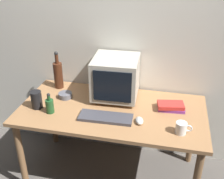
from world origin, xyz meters
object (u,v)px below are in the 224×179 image
metal_canister (37,100)px  bottle_short (50,105)px  bottle_tall (58,74)px  cd_spindle (65,95)px  keyboard (106,117)px  book_stack (171,106)px  mug (182,128)px  computer_mouse (139,121)px  crt_monitor (116,78)px

metal_canister → bottle_short: bearing=-18.2°
bottle_tall → cd_spindle: (0.13, -0.18, -0.11)m
keyboard → metal_canister: 0.60m
metal_canister → book_stack: bearing=11.2°
mug → book_stack: bearing=104.9°
computer_mouse → mug: (0.31, -0.07, 0.03)m
mug → computer_mouse: bearing=167.9°
mug → cd_spindle: (-1.01, 0.31, -0.02)m
book_stack → cd_spindle: size_ratio=1.95×
bottle_short → mug: bottle_short is taller
bottle_tall → mug: (1.14, -0.49, -0.09)m
crt_monitor → computer_mouse: (0.26, -0.35, -0.17)m
keyboard → mug: bearing=-8.1°
bottle_short → cd_spindle: bottle_short is taller
mug → bottle_tall: bearing=156.8°
bottle_tall → keyboard: bearing=-37.1°
cd_spindle → metal_canister: size_ratio=0.80×
keyboard → metal_canister: (-0.60, 0.04, 0.06)m
mug → crt_monitor: bearing=144.0°
keyboard → metal_canister: metal_canister is taller
metal_canister → bottle_tall: bearing=84.5°
computer_mouse → metal_canister: (-0.86, 0.03, 0.06)m
crt_monitor → book_stack: size_ratio=1.71×
keyboard → crt_monitor: bearing=87.4°
crt_monitor → keyboard: size_ratio=0.95×
computer_mouse → book_stack: 0.34m
crt_monitor → book_stack: crt_monitor is taller
bottle_tall → bottle_short: bearing=-77.2°
crt_monitor → keyboard: (-0.00, -0.35, -0.18)m
bottle_tall → metal_canister: (-0.04, -0.39, -0.06)m
crt_monitor → bottle_tall: bearing=173.0°
keyboard → bottle_tall: (-0.56, 0.42, 0.12)m
computer_mouse → bottle_short: bottle_short is taller
computer_mouse → cd_spindle: (-0.69, 0.24, 0.00)m
bottle_short → cd_spindle: bearing=82.9°
crt_monitor → metal_canister: (-0.60, -0.32, -0.12)m
mug → metal_canister: size_ratio=0.80×
computer_mouse → cd_spindle: bearing=146.2°
crt_monitor → bottle_short: crt_monitor is taller
computer_mouse → mug: bearing=-26.7°
book_stack → bottle_short: bearing=-164.7°
crt_monitor → mug: 0.72m
bottle_short → mug: 1.04m
book_stack → metal_canister: (-1.09, -0.22, 0.05)m
keyboard → computer_mouse: computer_mouse is taller
mug → cd_spindle: 1.05m
bottle_short → book_stack: bottle_short is taller
crt_monitor → mug: bearing=-36.0°
metal_canister → keyboard: bearing=-3.5°
computer_mouse → book_stack: size_ratio=0.43×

